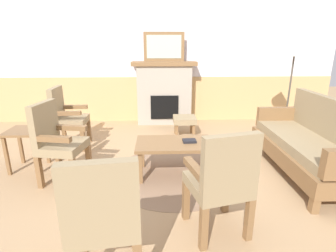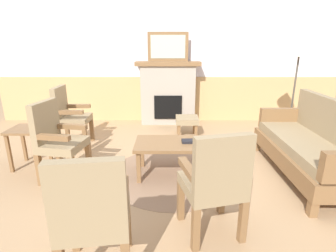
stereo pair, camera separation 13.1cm
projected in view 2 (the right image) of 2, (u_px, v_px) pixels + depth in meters
ground_plane at (168, 174)px, 3.44m from camera, size 14.00×14.00×0.00m
wall_back at (168, 59)px, 5.52m from camera, size 7.20×0.14×2.70m
fireplace at (168, 92)px, 5.48m from camera, size 1.30×0.44×1.28m
framed_picture at (168, 47)px, 5.21m from camera, size 0.80×0.04×0.56m
couch at (310, 146)px, 3.30m from camera, size 0.70×1.80×0.98m
coffee_table at (173, 146)px, 3.34m from camera, size 0.96×0.56×0.44m
round_rug at (173, 174)px, 3.45m from camera, size 1.68×1.68×0.01m
book_on_table at (188, 141)px, 3.32m from camera, size 0.17×0.13×0.03m
footstool at (187, 121)px, 4.78m from camera, size 0.40×0.40×0.36m
armchair_near_fireplace at (57, 138)px, 3.20m from camera, size 0.55×0.55×0.98m
armchair_by_window_left at (69, 114)px, 4.26m from camera, size 0.49×0.49×0.98m
armchair_front_left at (93, 212)px, 1.79m from camera, size 0.54×0.54×0.98m
armchair_front_center at (215, 180)px, 2.20m from camera, size 0.58×0.58×0.98m
side_table at (28, 136)px, 3.55m from camera, size 0.44×0.44×0.55m
floor_lamp_by_couch at (299, 55)px, 4.24m from camera, size 0.36×0.36×1.68m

